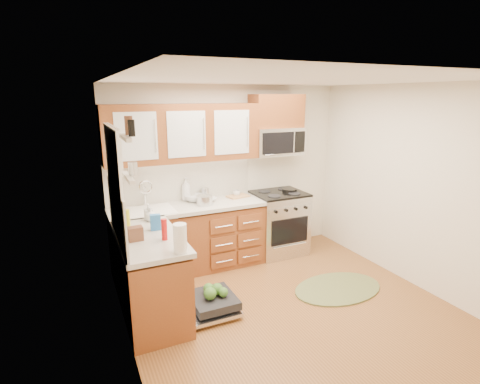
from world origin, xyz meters
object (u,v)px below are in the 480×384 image
range (278,223)px  dishwasher (210,304)px  upper_cabinets (183,133)px  bowl_b (195,198)px  cutting_board (238,196)px  sink (150,220)px  microwave (276,141)px  bowl_a (207,200)px  rug (338,288)px  paper_towel_roll (180,238)px  skillet (290,190)px  stock_pot (204,200)px  cup (237,193)px

range → dishwasher: range is taller
upper_cabinets → bowl_b: 0.92m
cutting_board → sink: bearing=-174.3°
microwave → bowl_a: 1.35m
upper_cabinets → rug: size_ratio=1.75×
sink → paper_towel_roll: (0.00, -1.44, 0.26)m
skillet → bowl_b: 1.45m
dishwasher → sink: bearing=109.2°
sink → bowl_a: 0.82m
upper_cabinets → stock_pot: upper_cabinets is taller
dishwasher → rug: dishwasher is taller
cutting_board → bowl_b: size_ratio=1.09×
dishwasher → upper_cabinets: bearing=84.0°
skillet → cutting_board: skillet is taller
upper_cabinets → rug: bearing=-44.2°
bowl_a → cup: cup is taller
microwave → skillet: size_ratio=3.44×
upper_cabinets → paper_towel_roll: bearing=-108.2°
stock_pot → paper_towel_roll: 1.57m
range → bowl_b: (-1.26, 0.17, 0.49)m
paper_towel_roll → cup: paper_towel_roll is taller
range → microwave: bearing=90.0°
microwave → paper_towel_roll: 2.57m
upper_cabinets → range: (1.41, -0.15, -1.40)m
cutting_board → upper_cabinets: bearing=178.2°
upper_cabinets → cutting_board: (0.78, -0.02, -0.94)m
skillet → cup: cup is taller
range → cutting_board: range is taller
rug → sink: bearing=147.2°
skillet → bowl_a: (-1.30, 0.06, -0.02)m
upper_cabinets → bowl_b: bearing=9.8°
rug → dishwasher: bearing=173.5°
sink → bowl_b: bowl_b is taller
rug → skillet: skillet is taller
upper_cabinets → cup: 1.20m
sink → microwave: bearing=3.9°
bowl_a → bowl_b: size_ratio=0.88×
bowl_b → microwave: bearing=-2.3°
skillet → cup: 0.82m
upper_cabinets → bowl_a: 0.97m
cutting_board → bowl_a: bearing=-173.1°
skillet → bowl_b: (-1.44, 0.17, -0.00)m
rug → skillet: bearing=86.6°
skillet → rug: bearing=-93.4°
sink → rug: bearing=-32.8°
microwave → dishwasher: bearing=-140.9°
stock_pot → cutting_board: stock_pot is taller
microwave → cup: 0.96m
microwave → rug: (0.10, -1.44, -1.69)m
upper_cabinets → dishwasher: size_ratio=2.93×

